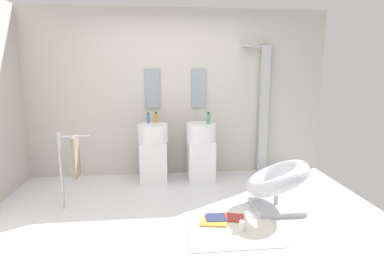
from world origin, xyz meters
TOP-DOWN VIEW (x-y plane):
  - ground_plane at (0.00, 0.00)m, footprint 4.80×3.60m
  - rear_partition at (0.00, 1.65)m, footprint 4.80×0.10m
  - pedestal_sink_left at (-0.36, 1.25)m, footprint 0.45×0.45m
  - pedestal_sink_right at (0.36, 1.25)m, footprint 0.45×0.45m
  - vanity_mirror_left at (-0.36, 1.58)m, footprint 0.22×0.03m
  - vanity_mirror_right at (0.36, 1.58)m, footprint 0.22×0.03m
  - shower_column at (1.40, 1.53)m, footprint 0.49×0.24m
  - lounge_chair at (1.14, 0.14)m, footprint 1.03×1.03m
  - towel_rack at (-1.29, 0.43)m, footprint 0.37×0.22m
  - area_rug at (0.49, -0.26)m, footprint 0.95×0.82m
  - magazine_ochre at (0.32, -0.15)m, footprint 0.32×0.23m
  - magazine_navy at (0.36, -0.06)m, footprint 0.22×0.20m
  - magazine_red at (0.54, -0.06)m, footprint 0.31×0.26m
  - coffee_mug at (0.59, -0.32)m, footprint 0.07×0.07m
  - soap_bottle_amber at (-0.31, 1.39)m, footprint 0.06×0.06m
  - soap_bottle_green at (0.46, 1.21)m, footprint 0.06×0.06m
  - soap_bottle_blue at (-0.43, 1.35)m, footprint 0.04×0.04m

SIDE VIEW (x-z plane):
  - ground_plane at x=0.00m, z-range -0.04..0.00m
  - area_rug at x=0.49m, z-range 0.00..0.01m
  - magazine_ochre at x=0.32m, z-range 0.01..0.03m
  - magazine_red at x=0.54m, z-range 0.01..0.03m
  - magazine_navy at x=0.36m, z-range 0.01..0.04m
  - coffee_mug at x=0.59m, z-range 0.01..0.11m
  - lounge_chair at x=1.14m, z-range 0.03..0.67m
  - pedestal_sink_left at x=-0.36m, z-range -0.03..0.96m
  - pedestal_sink_right at x=0.36m, z-range -0.03..0.96m
  - towel_rack at x=-1.29m, z-range 0.15..1.10m
  - soap_bottle_blue at x=-0.43m, z-range 0.88..1.04m
  - soap_bottle_amber at x=-0.31m, z-range 0.88..1.04m
  - soap_bottle_green at x=0.46m, z-range 0.88..1.05m
  - shower_column at x=1.40m, z-range 0.05..2.10m
  - rear_partition at x=0.00m, z-range 0.00..2.60m
  - vanity_mirror_left at x=-0.36m, z-range 1.08..1.68m
  - vanity_mirror_right at x=0.36m, z-range 1.08..1.68m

